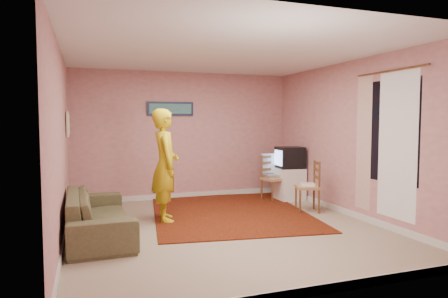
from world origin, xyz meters
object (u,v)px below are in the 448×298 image
object	(u,v)px
sofa	(98,214)
tv_cabinet	(290,184)
chair_b	(307,181)
person	(165,165)
crt_tv	(290,158)
chair_a	(274,173)

from	to	relation	value
sofa	tv_cabinet	bearing A→B (deg)	-70.90
chair_b	person	xyz separation A→B (m)	(-2.49, 0.17, 0.35)
chair_b	sofa	world-z (taller)	chair_b
tv_cabinet	person	distance (m)	2.89
chair_b	crt_tv	bearing A→B (deg)	-173.56
crt_tv	chair_a	distance (m)	0.45
crt_tv	chair_b	size ratio (longest dim) A/B	1.06
tv_cabinet	chair_a	xyz separation A→B (m)	(-0.34, 0.03, 0.23)
tv_cabinet	chair_a	bearing A→B (deg)	174.43
tv_cabinet	crt_tv	bearing A→B (deg)	175.99
tv_cabinet	sofa	world-z (taller)	tv_cabinet
person	chair_b	bearing A→B (deg)	-91.00
crt_tv	sofa	distance (m)	4.04
tv_cabinet	person	world-z (taller)	person
tv_cabinet	sofa	xyz separation A→B (m)	(-3.75, -1.40, -0.02)
tv_cabinet	sofa	size ratio (longest dim) A/B	0.31
tv_cabinet	person	bearing A→B (deg)	-162.44
chair_a	person	bearing A→B (deg)	-173.16
chair_a	sofa	world-z (taller)	chair_a
crt_tv	person	xyz separation A→B (m)	(-2.70, -0.86, 0.03)
crt_tv	sofa	bearing A→B (deg)	-155.53
chair_b	sofa	bearing A→B (deg)	-66.36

